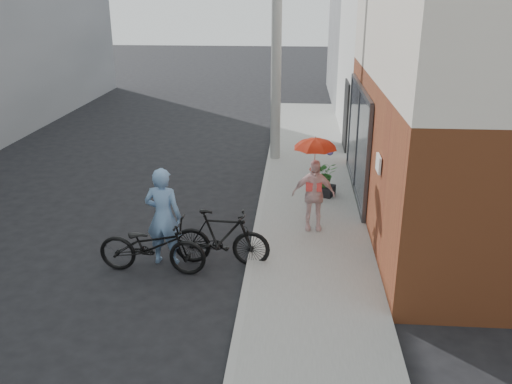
# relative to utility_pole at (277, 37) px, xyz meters

# --- Properties ---
(ground) EXTENTS (80.00, 80.00, 0.00)m
(ground) POSITION_rel_utility_pole_xyz_m (-1.10, -6.00, -3.50)
(ground) COLOR black
(ground) RESTS_ON ground
(sidewalk) EXTENTS (2.20, 24.00, 0.12)m
(sidewalk) POSITION_rel_utility_pole_xyz_m (1.00, -4.00, -3.44)
(sidewalk) COLOR gray
(sidewalk) RESTS_ON ground
(curb) EXTENTS (0.12, 24.00, 0.12)m
(curb) POSITION_rel_utility_pole_xyz_m (-0.16, -4.00, -3.44)
(curb) COLOR #9E9E99
(curb) RESTS_ON ground
(plaster_building) EXTENTS (8.00, 6.00, 7.00)m
(plaster_building) POSITION_rel_utility_pole_xyz_m (6.10, 3.00, 0.00)
(plaster_building) COLOR silver
(plaster_building) RESTS_ON ground
(east_building_far) EXTENTS (8.00, 8.00, 7.00)m
(east_building_far) POSITION_rel_utility_pole_xyz_m (6.10, 10.00, 0.00)
(east_building_far) COLOR slate
(east_building_far) RESTS_ON ground
(utility_pole) EXTENTS (0.28, 0.28, 7.00)m
(utility_pole) POSITION_rel_utility_pole_xyz_m (0.00, 0.00, 0.00)
(utility_pole) COLOR #9E9E99
(utility_pole) RESTS_ON ground
(officer) EXTENTS (0.71, 0.50, 1.82)m
(officer) POSITION_rel_utility_pole_xyz_m (-1.71, -6.35, -2.59)
(officer) COLOR #678CB8
(officer) RESTS_ON ground
(bike_left) EXTENTS (1.95, 0.77, 1.01)m
(bike_left) POSITION_rel_utility_pole_xyz_m (-1.86, -6.70, -3.00)
(bike_left) COLOR black
(bike_left) RESTS_ON ground
(bike_right) EXTENTS (1.78, 0.59, 1.06)m
(bike_right) POSITION_rel_utility_pole_xyz_m (-0.69, -6.34, -2.97)
(bike_right) COLOR black
(bike_right) RESTS_ON ground
(kimono_woman) EXTENTS (0.87, 0.40, 1.46)m
(kimono_woman) POSITION_rel_utility_pole_xyz_m (0.97, -4.89, -2.65)
(kimono_woman) COLOR beige
(kimono_woman) RESTS_ON sidewalk
(parasol) EXTENTS (0.82, 0.82, 0.72)m
(parasol) POSITION_rel_utility_pole_xyz_m (0.97, -4.89, -1.56)
(parasol) COLOR red
(parasol) RESTS_ON kimono_woman
(planter) EXTENTS (0.55, 0.55, 0.23)m
(planter) POSITION_rel_utility_pole_xyz_m (1.30, -2.94, -3.27)
(planter) COLOR black
(planter) RESTS_ON sidewalk
(potted_plant) EXTENTS (0.55, 0.47, 0.61)m
(potted_plant) POSITION_rel_utility_pole_xyz_m (1.30, -2.94, -2.85)
(potted_plant) COLOR #2F692A
(potted_plant) RESTS_ON planter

